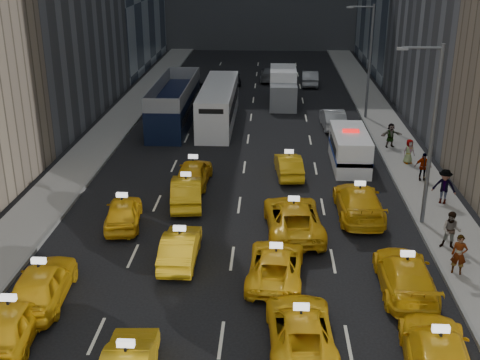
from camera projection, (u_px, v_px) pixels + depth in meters
The scene contains 34 objects.
sidewalk_west at pixel (102, 140), 43.27m from camera, with size 3.00×90.00×0.15m, color gray.
sidewalk_east at pixel (397, 145), 42.24m from camera, with size 3.00×90.00×0.15m, color gray.
curb_west at pixel (122, 140), 43.19m from camera, with size 0.15×90.00×0.18m, color slate.
curb_east at pixel (376, 144), 42.31m from camera, with size 0.15×90.00×0.18m, color slate.
streetlight_near at pixel (430, 131), 28.45m from camera, with size 2.15×0.22×9.00m.
streetlight_far at pixel (368, 58), 47.07m from camera, with size 2.15×0.22×9.00m.
taxi_4 at pixel (12, 321), 21.14m from camera, with size 1.76×4.38×1.49m, color gold.
taxi_6 at pixel (300, 329), 20.84m from camera, with size 2.25×4.89×1.36m, color gold.
taxi_7 at pixel (437, 354), 19.41m from camera, with size 2.12×5.22×1.52m, color gold.
taxi_8 at pixel (42, 284), 23.37m from camera, with size 1.90×4.73×1.61m, color gold.
taxi_9 at pixel (180, 247), 26.48m from camera, with size 1.47×4.23×1.39m, color gold.
taxi_10 at pixel (276, 264), 25.08m from camera, with size 2.23×4.83×1.34m, color gold.
taxi_11 at pixel (405, 275), 24.14m from camera, with size 2.08×5.12×1.49m, color gold.
taxi_12 at pixel (123, 212), 29.92m from camera, with size 1.69×4.19×1.43m, color gold.
taxi_13 at pixel (186, 191), 32.40m from camera, with size 1.60×4.59×1.51m, color gold.
taxi_14 at pixel (293, 218), 29.14m from camera, with size 2.61×5.66×1.57m, color gold.
taxi_15 at pixel (359, 202), 30.92m from camera, with size 2.25×5.53×1.60m, color gold.
taxi_16 at pixel (194, 173), 35.03m from camera, with size 1.81×4.49×1.53m, color gold.
taxi_17 at pixel (289, 165), 36.42m from camera, with size 1.43×4.10×1.35m, color gold.
nypd_van at pixel (350, 149), 38.04m from camera, with size 2.48×5.67×2.39m.
double_decker at pixel (175, 103), 46.89m from camera, with size 2.94×11.64×3.37m.
city_bus at pixel (218, 105), 47.08m from camera, with size 2.97×11.85×3.03m.
box_truck at pixel (283, 87), 52.93m from camera, with size 2.54×6.75×3.05m.
misc_car_0 at pixel (333, 118), 46.15m from camera, with size 1.59×4.56×1.50m, color #9B9EA2.
misc_car_1 at pixel (193, 89), 55.74m from camera, with size 2.40×5.20×1.45m, color black.
misc_car_2 at pixel (270, 74), 62.46m from camera, with size 1.91×4.71×1.37m, color slate.
misc_car_3 at pixel (233, 77), 61.07m from camera, with size 1.57×3.91×1.33m, color black.
misc_car_4 at pixel (310, 78), 60.41m from camera, with size 1.57×4.51×1.49m, color #999AA0.
pedestrian_0 at pixel (459, 254), 25.14m from camera, with size 0.64×0.42×1.76m, color gray.
pedestrian_1 at pixel (451, 231), 27.22m from camera, with size 0.87×0.48×1.79m, color gray.
pedestrian_2 at pixel (444, 186), 32.06m from camera, with size 1.24×0.51×1.93m, color gray.
pedestrian_3 at pixel (423, 167), 35.32m from camera, with size 0.98×0.45×1.68m, color gray.
pedestrian_4 at pixel (409, 151), 38.13m from camera, with size 0.77×0.42×1.57m, color gray.
pedestrian_5 at pixel (391, 135), 41.22m from camera, with size 1.55×0.44×1.67m, color gray.
Camera 1 is at (1.60, -15.81, 13.04)m, focal length 45.00 mm.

